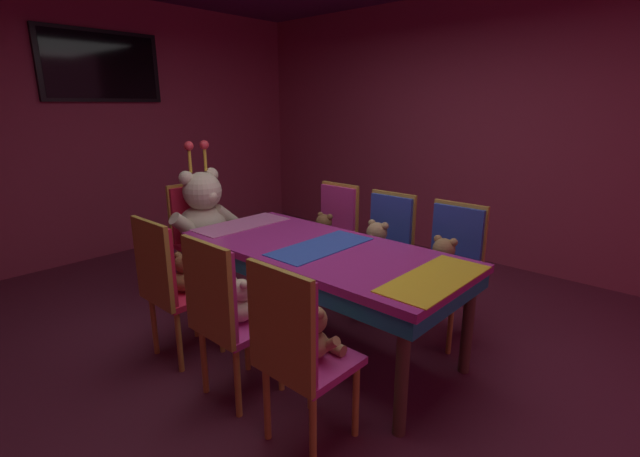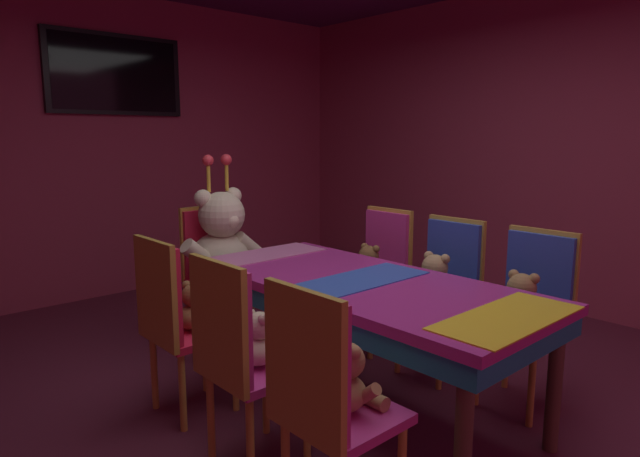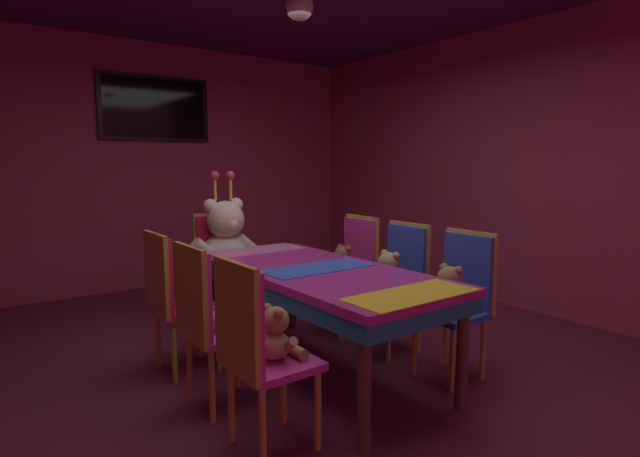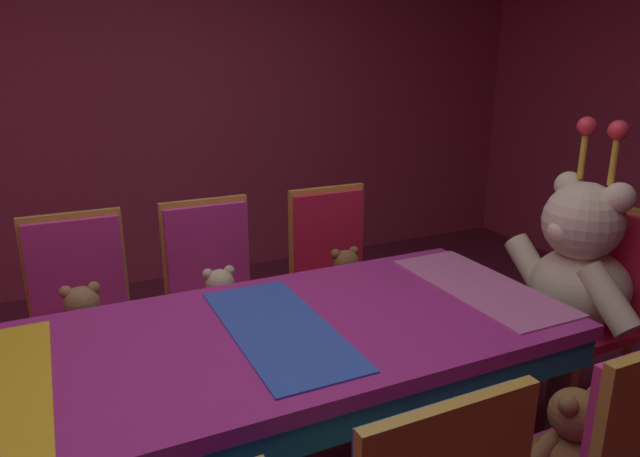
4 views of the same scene
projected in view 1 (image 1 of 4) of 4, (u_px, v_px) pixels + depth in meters
ground_plane at (321, 345)px, 3.19m from camera, size 7.90×7.90×0.00m
wall_back at (106, 129)px, 4.89m from camera, size 5.20×0.12×2.80m
wall_right at (487, 130)px, 4.67m from camera, size 0.12×6.40×2.80m
banquet_table at (321, 259)px, 3.02m from camera, size 0.90×2.02×0.75m
chair_left_0 at (293, 343)px, 2.07m from camera, size 0.42×0.41×0.98m
teddy_left_0 at (314, 335)px, 2.17m from camera, size 0.23×0.30×0.28m
chair_left_1 at (221, 307)px, 2.44m from camera, size 0.42×0.41×0.98m
teddy_left_1 at (242, 303)px, 2.55m from camera, size 0.21×0.28×0.26m
chair_left_2 at (166, 277)px, 2.85m from camera, size 0.42×0.41×0.98m
teddy_left_2 at (186, 275)px, 2.96m from camera, size 0.22×0.28×0.27m
chair_right_0 at (452, 257)px, 3.23m from camera, size 0.42×0.41×0.98m
teddy_right_0 at (442, 262)px, 3.13m from camera, size 0.26×0.33×0.32m
chair_right_1 at (386, 241)px, 3.61m from camera, size 0.42×0.41×0.98m
teddy_right_1 at (376, 245)px, 3.51m from camera, size 0.27×0.35×0.33m
chair_right_2 at (334, 227)px, 4.01m from camera, size 0.42×0.41×0.98m
teddy_right_2 at (323, 232)px, 3.91m from camera, size 0.24×0.31×0.29m
throne_chair at (195, 227)px, 4.03m from camera, size 0.41×0.42×0.98m
king_teddy_bear at (205, 213)px, 3.88m from camera, size 0.71×0.55×0.91m
wall_tv at (101, 66)px, 4.66m from camera, size 1.24×0.06×0.72m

